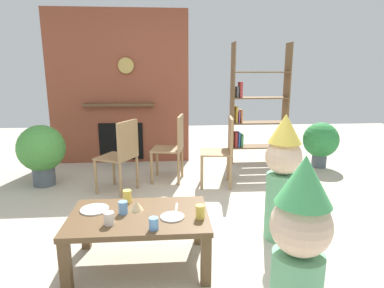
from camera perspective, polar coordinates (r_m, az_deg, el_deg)
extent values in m
plane|color=#BCB29E|center=(3.12, -2.26, -15.59)|extent=(12.00, 12.00, 0.00)
cube|color=brown|center=(5.40, -12.56, 9.51)|extent=(2.20, 0.18, 2.40)
cube|color=black|center=(5.42, -12.27, 0.44)|extent=(0.70, 0.02, 0.60)
cube|color=brown|center=(5.28, -12.64, 6.71)|extent=(1.10, 0.10, 0.04)
cylinder|color=tan|center=(5.26, -11.47, 13.29)|extent=(0.24, 0.04, 0.24)
cube|color=brown|center=(5.27, 7.03, 6.92)|extent=(0.02, 0.28, 1.90)
cube|color=brown|center=(5.52, 16.09, 6.77)|extent=(0.02, 0.28, 1.90)
cube|color=brown|center=(5.49, 11.33, -0.42)|extent=(0.86, 0.28, 0.02)
cube|color=brown|center=(5.42, 11.52, 3.71)|extent=(0.86, 0.28, 0.02)
cube|color=brown|center=(5.37, 11.71, 7.92)|extent=(0.86, 0.28, 0.02)
cube|color=brown|center=(5.35, 11.90, 12.19)|extent=(0.86, 0.28, 0.02)
cube|color=#B23333|center=(5.38, 7.59, 0.88)|extent=(0.04, 0.20, 0.24)
cube|color=#3359A5|center=(5.39, 8.09, 0.87)|extent=(0.03, 0.20, 0.24)
cube|color=#3F8C4C|center=(5.40, 8.58, 0.71)|extent=(0.03, 0.20, 0.21)
cube|color=gold|center=(5.31, 7.66, 5.17)|extent=(0.03, 0.20, 0.26)
cube|color=#8C4C99|center=(5.32, 8.10, 4.80)|extent=(0.02, 0.20, 0.19)
cube|color=#D87F3F|center=(5.33, 8.51, 4.87)|extent=(0.02, 0.20, 0.20)
cube|color=#4C4C51|center=(5.27, 7.82, 9.03)|extent=(0.04, 0.20, 0.17)
cube|color=#B23333|center=(5.28, 8.41, 9.39)|extent=(0.04, 0.20, 0.24)
cube|color=brown|center=(2.56, -9.24, -12.46)|extent=(1.05, 0.65, 0.04)
cube|color=brown|center=(2.50, -21.24, -19.30)|extent=(0.07, 0.07, 0.38)
cube|color=brown|center=(2.41, 2.45, -19.60)|extent=(0.07, 0.07, 0.38)
cube|color=brown|center=(2.98, -18.11, -13.63)|extent=(0.07, 0.07, 0.38)
cube|color=brown|center=(2.90, 1.09, -13.65)|extent=(0.07, 0.07, 0.38)
cylinder|color=#669EE0|center=(2.57, -11.96, -10.81)|extent=(0.07, 0.07, 0.10)
cylinder|color=silver|center=(2.42, -14.30, -12.48)|extent=(0.07, 0.07, 0.09)
cylinder|color=#F2CC4C|center=(2.44, 1.43, -11.76)|extent=(0.07, 0.07, 0.10)
cylinder|color=#669EE0|center=(2.30, -6.71, -13.65)|extent=(0.07, 0.07, 0.09)
cylinder|color=#F2CC4C|center=(2.76, -11.24, -8.94)|extent=(0.07, 0.07, 0.10)
cylinder|color=white|center=(2.47, -3.46, -12.59)|extent=(0.18, 0.18, 0.01)
cylinder|color=white|center=(2.69, -16.66, -10.89)|extent=(0.22, 0.22, 0.01)
cone|color=#EAC68C|center=(2.61, -9.62, -10.55)|extent=(0.10, 0.10, 0.08)
cube|color=silver|center=(2.64, -2.72, -10.93)|extent=(0.03, 0.15, 0.01)
sphere|color=beige|center=(1.73, 18.50, -13.40)|extent=(0.30, 0.30, 0.30)
cone|color=#4CB766|center=(1.64, 19.09, -5.96)|extent=(0.27, 0.27, 0.24)
cylinder|color=#66B27F|center=(3.05, 15.19, -10.48)|extent=(0.27, 0.27, 0.60)
sphere|color=beige|center=(2.90, 15.72, -2.12)|extent=(0.31, 0.31, 0.31)
cone|color=#F2D14C|center=(2.85, 16.02, 2.62)|extent=(0.28, 0.28, 0.25)
cube|color=#9E7A51|center=(4.11, -13.14, -2.25)|extent=(0.54, 0.54, 0.02)
cube|color=#9E7A51|center=(3.95, -11.15, 0.75)|extent=(0.21, 0.37, 0.45)
cylinder|color=#9E7A51|center=(4.41, -13.51, -4.27)|extent=(0.04, 0.04, 0.43)
cylinder|color=#9E7A51|center=(4.14, -16.48, -5.56)|extent=(0.04, 0.04, 0.43)
cylinder|color=#9E7A51|center=(4.21, -9.56, -4.90)|extent=(0.04, 0.04, 0.43)
cylinder|color=#9E7A51|center=(3.93, -12.40, -6.33)|extent=(0.04, 0.04, 0.43)
cube|color=#9E7A51|center=(4.41, -4.38, -0.90)|extent=(0.46, 0.46, 0.02)
cube|color=#9E7A51|center=(4.33, -2.02, 2.06)|extent=(0.10, 0.40, 0.45)
cylinder|color=#9E7A51|center=(4.67, -6.14, -3.01)|extent=(0.04, 0.04, 0.43)
cylinder|color=#9E7A51|center=(4.34, -7.09, -4.29)|extent=(0.04, 0.04, 0.43)
cylinder|color=#9E7A51|center=(4.62, -1.75, -3.14)|extent=(0.04, 0.04, 0.43)
cylinder|color=#9E7A51|center=(4.27, -2.36, -4.46)|extent=(0.04, 0.04, 0.43)
cube|color=#9E7A51|center=(4.24, 4.18, -1.47)|extent=(0.44, 0.44, 0.02)
cube|color=#9E7A51|center=(4.20, 6.75, 1.63)|extent=(0.07, 0.40, 0.45)
cylinder|color=#9E7A51|center=(4.47, 1.72, -3.68)|extent=(0.04, 0.04, 0.43)
cylinder|color=#9E7A51|center=(4.12, 1.73, -5.10)|extent=(0.04, 0.04, 0.43)
cylinder|color=#9E7A51|center=(4.48, 6.34, -3.70)|extent=(0.04, 0.04, 0.43)
cylinder|color=#9E7A51|center=(4.14, 6.73, -5.11)|extent=(0.04, 0.04, 0.43)
cylinder|color=#4C5660|center=(5.47, 21.31, -2.69)|extent=(0.22, 0.22, 0.21)
sphere|color=#2E8741|center=(5.40, 21.59, 0.69)|extent=(0.54, 0.54, 0.54)
cylinder|color=#4C5660|center=(4.73, -24.43, -5.11)|extent=(0.28, 0.28, 0.24)
sphere|color=#46943E|center=(4.63, -24.86, -0.66)|extent=(0.60, 0.60, 0.60)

